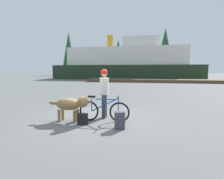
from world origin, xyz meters
The scene contains 12 objects.
ground_plane centered at (0.00, 0.00, 0.00)m, with size 160.00×160.00×0.00m, color #595B5B.
bicycle centered at (0.35, -0.29, 0.38)m, with size 1.75×0.44×0.90m.
person_cyclist centered at (0.26, 0.19, 1.08)m, with size 0.32×0.53×1.78m.
dog centered at (-0.74, -0.50, 0.59)m, with size 1.42×0.48×0.87m.
backpack centered at (1.01, -0.94, 0.26)m, with size 0.28×0.20×0.52m, color #3F3F4C.
handbag_pannier centered at (-0.24, -0.74, 0.18)m, with size 0.32×0.18×0.35m, color black.
dock_pier centered at (2.49, 19.35, 0.20)m, with size 18.34×2.63×0.40m, color brown.
ferry_boat centered at (-2.11, 28.02, 2.80)m, with size 26.35×7.58×8.12m.
pine_tree_far_left centered at (-21.66, 45.08, 7.66)m, with size 3.70×3.70×12.67m.
pine_tree_center centered at (1.37, 43.65, 6.64)m, with size 3.87×3.87×10.60m.
pine_tree_far_right centered at (6.05, 44.16, 7.58)m, with size 4.29×4.29×12.44m.
pine_tree_mid_back centered at (-7.82, 52.14, 7.13)m, with size 3.65×3.65×11.16m.
Camera 1 is at (1.81, -6.09, 1.77)m, focal length 28.82 mm.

